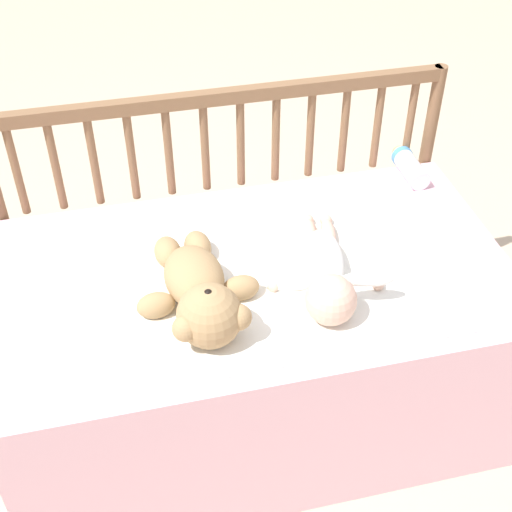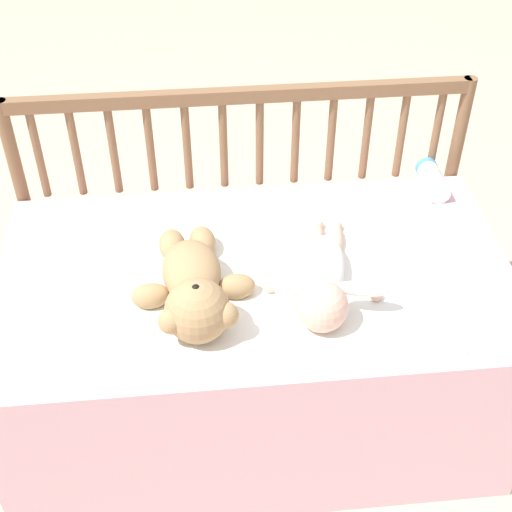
% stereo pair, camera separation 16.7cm
% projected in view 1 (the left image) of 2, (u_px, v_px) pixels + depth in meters
% --- Properties ---
extents(ground_plane, '(12.00, 12.00, 0.00)m').
position_uv_depth(ground_plane, '(255.00, 405.00, 2.05)').
color(ground_plane, '#C6B293').
extents(crib_mattress, '(1.24, 0.70, 0.52)m').
position_uv_depth(crib_mattress, '(255.00, 344.00, 1.88)').
color(crib_mattress, '#EDB7C6').
rests_on(crib_mattress, ground_plane).
extents(crib_rail, '(1.24, 0.04, 0.81)m').
position_uv_depth(crib_rail, '(224.00, 165.00, 1.95)').
color(crib_rail, brown).
rests_on(crib_rail, ground_plane).
extents(blanket, '(0.83, 0.53, 0.01)m').
position_uv_depth(blanket, '(263.00, 282.00, 1.69)').
color(blanket, white).
rests_on(blanket, crib_mattress).
extents(teddy_bear, '(0.29, 0.40, 0.15)m').
position_uv_depth(teddy_bear, '(200.00, 292.00, 1.58)').
color(teddy_bear, tan).
rests_on(teddy_bear, crib_mattress).
extents(baby, '(0.28, 0.41, 0.12)m').
position_uv_depth(baby, '(326.00, 274.00, 1.64)').
color(baby, white).
rests_on(baby, crib_mattress).
extents(baby_bottle, '(0.06, 0.18, 0.06)m').
position_uv_depth(baby_bottle, '(409.00, 165.00, 2.02)').
color(baby_bottle, white).
rests_on(baby_bottle, crib_mattress).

